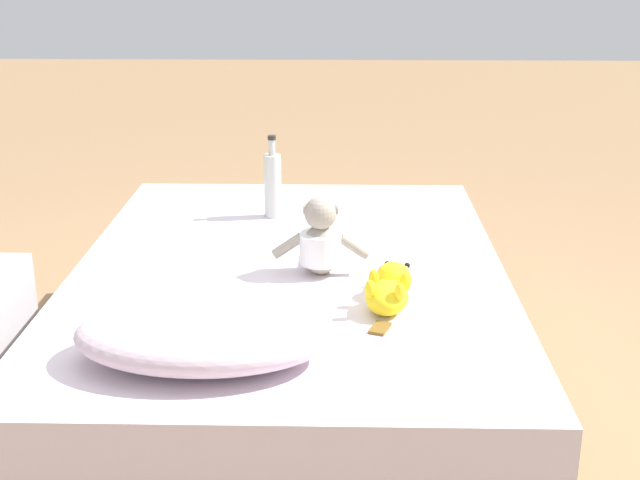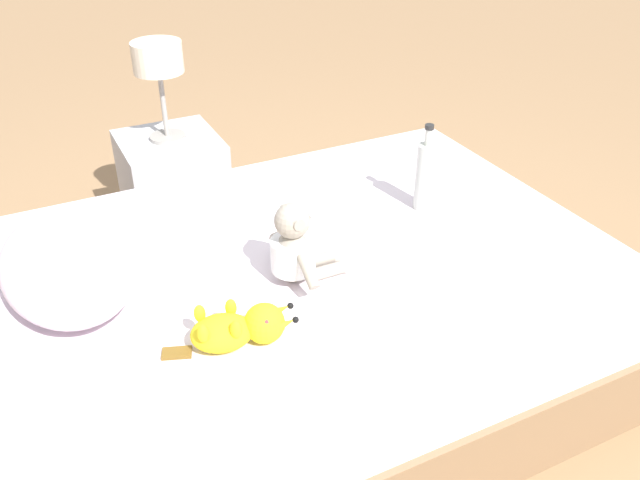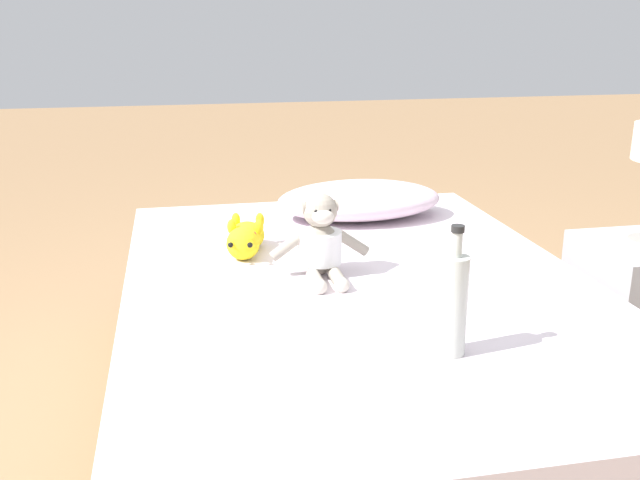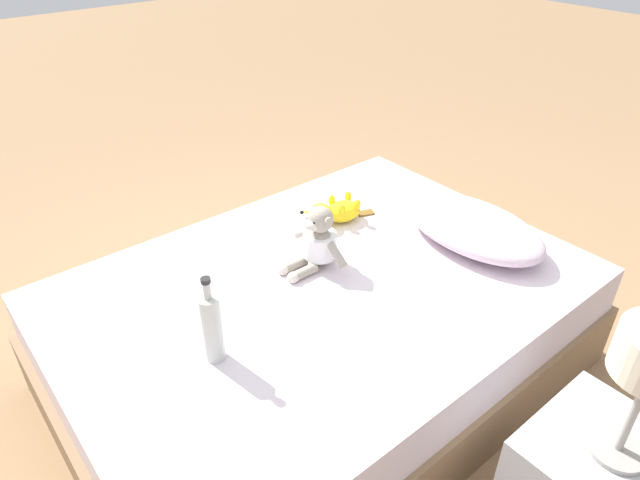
% 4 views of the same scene
% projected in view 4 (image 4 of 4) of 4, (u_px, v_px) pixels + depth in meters
% --- Properties ---
extents(ground_plane, '(16.00, 16.00, 0.00)m').
position_uv_depth(ground_plane, '(323.00, 373.00, 2.19)').
color(ground_plane, '#93704C').
extents(bed, '(1.31, 1.84, 0.45)m').
position_uv_depth(bed, '(323.00, 330.00, 2.07)').
color(bed, '#846647').
rests_on(bed, ground_plane).
extents(pillow, '(0.59, 0.35, 0.13)m').
position_uv_depth(pillow, '(473.00, 227.00, 2.13)').
color(pillow, silver).
rests_on(pillow, bed).
extents(plush_monkey, '(0.29, 0.23, 0.24)m').
position_uv_depth(plush_monkey, '(318.00, 242.00, 1.99)').
color(plush_monkey, '#9E9384').
rests_on(plush_monkey, bed).
extents(plush_yellow_creature, '(0.15, 0.33, 0.10)m').
position_uv_depth(plush_yellow_creature, '(334.00, 212.00, 2.26)').
color(plush_yellow_creature, yellow).
rests_on(plush_yellow_creature, bed).
extents(glass_bottle, '(0.06, 0.06, 0.29)m').
position_uv_depth(glass_bottle, '(212.00, 327.00, 1.58)').
color(glass_bottle, '#B7BCB2').
rests_on(glass_bottle, bed).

